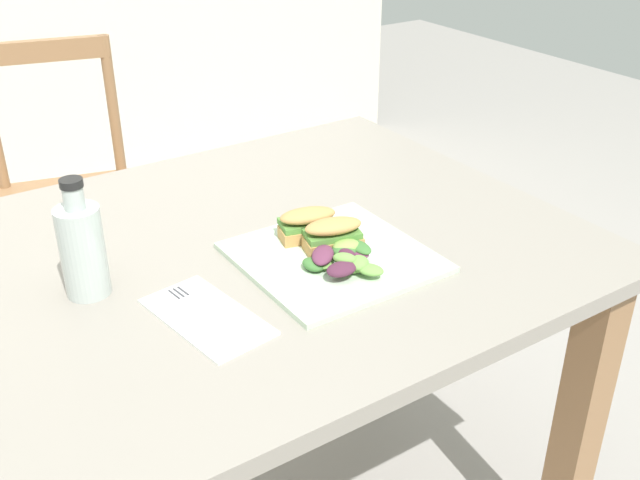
{
  "coord_description": "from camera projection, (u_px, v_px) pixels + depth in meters",
  "views": [
    {
      "loc": [
        -0.49,
        -1.11,
        1.37
      ],
      "look_at": [
        0.14,
        -0.18,
        0.76
      ],
      "focal_mm": 42.07,
      "sensor_mm": 36.0,
      "label": 1
    }
  ],
  "objects": [
    {
      "name": "dining_table",
      "position": [
        255.0,
        308.0,
        1.37
      ],
      "size": [
        1.12,
        0.89,
        0.74
      ],
      "color": "gray",
      "rests_on": "ground"
    },
    {
      "name": "chair_wooden_far",
      "position": [
        67.0,
        198.0,
        2.16
      ],
      "size": [
        0.48,
        0.48,
        0.87
      ],
      "color": "#8E6642",
      "rests_on": "ground"
    },
    {
      "name": "plate_lunch",
      "position": [
        333.0,
        257.0,
        1.26
      ],
      "size": [
        0.3,
        0.3,
        0.01
      ],
      "primitive_type": "cube",
      "color": "beige",
      "rests_on": "dining_table"
    },
    {
      "name": "sandwich_half_front",
      "position": [
        333.0,
        234.0,
        1.26
      ],
      "size": [
        0.11,
        0.08,
        0.06
      ],
      "color": "tan",
      "rests_on": "plate_lunch"
    },
    {
      "name": "sandwich_half_back",
      "position": [
        308.0,
        223.0,
        1.29
      ],
      "size": [
        0.11,
        0.08,
        0.06
      ],
      "color": "tan",
      "rests_on": "plate_lunch"
    },
    {
      "name": "salad_mixed_greens",
      "position": [
        342.0,
        258.0,
        1.21
      ],
      "size": [
        0.12,
        0.16,
        0.03
      ],
      "color": "#6B9E47",
      "rests_on": "plate_lunch"
    },
    {
      "name": "napkin_folded",
      "position": [
        207.0,
        317.0,
        1.11
      ],
      "size": [
        0.14,
        0.23,
        0.0
      ],
      "primitive_type": "cube",
      "rotation": [
        0.0,
        0.0,
        0.15
      ],
      "color": "white",
      "rests_on": "dining_table"
    },
    {
      "name": "fork_on_napkin",
      "position": [
        200.0,
        310.0,
        1.12
      ],
      "size": [
        0.04,
        0.19,
        0.0
      ],
      "color": "silver",
      "rests_on": "napkin_folded"
    },
    {
      "name": "bottle_cold_brew",
      "position": [
        83.0,
        254.0,
        1.14
      ],
      "size": [
        0.07,
        0.07,
        0.19
      ],
      "color": "black",
      "rests_on": "dining_table"
    }
  ]
}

